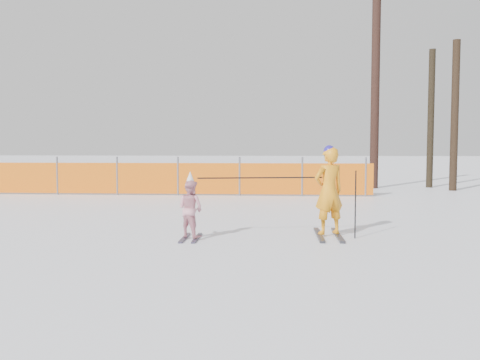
# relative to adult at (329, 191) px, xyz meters

# --- Properties ---
(ground) EXTENTS (120.00, 120.00, 0.00)m
(ground) POSITION_rel_adult_xyz_m (-1.64, -0.21, -0.82)
(ground) COLOR white
(ground) RESTS_ON ground
(adult) EXTENTS (0.68, 1.46, 1.66)m
(adult) POSITION_rel_adult_xyz_m (0.00, 0.00, 0.00)
(adult) COLOR black
(adult) RESTS_ON ground
(child) EXTENTS (0.62, 0.93, 1.20)m
(child) POSITION_rel_adult_xyz_m (-2.47, -0.43, -0.28)
(child) COLOR black
(child) RESTS_ON ground
(ski_poles) EXTENTS (2.81, 0.41, 1.21)m
(ski_poles) POSITION_rel_adult_xyz_m (-0.65, -0.21, 0.09)
(ski_poles) COLOR black
(ski_poles) RESTS_ON ground
(safety_fence) EXTENTS (16.27, 0.06, 1.25)m
(safety_fence) POSITION_rel_adult_xyz_m (-5.98, 7.33, -0.27)
(safety_fence) COLOR #595960
(safety_fence) RESTS_ON ground
(tree_trunks) EXTENTS (2.93, 1.55, 7.28)m
(tree_trunks) POSITION_rel_adult_xyz_m (3.93, 10.40, 2.33)
(tree_trunks) COLOR black
(tree_trunks) RESTS_ON ground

